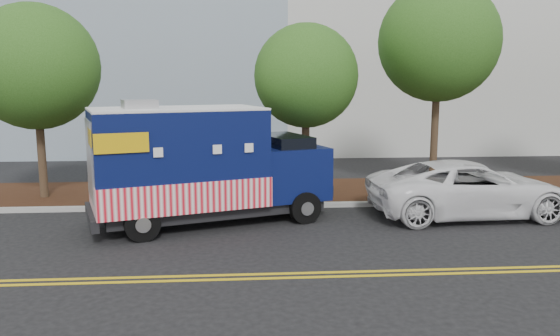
{
  "coord_description": "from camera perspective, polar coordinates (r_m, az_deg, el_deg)",
  "views": [
    {
      "loc": [
        -0.38,
        -15.21,
        3.99
      ],
      "look_at": [
        0.78,
        0.6,
        1.4
      ],
      "focal_mm": 35.0,
      "sensor_mm": 36.0,
      "label": 1
    }
  ],
  "objects": [
    {
      "name": "tree_c",
      "position": [
        20.18,
        16.25,
        12.53
      ],
      "size": [
        4.17,
        4.17,
        7.36
      ],
      "color": "#38281C",
      "rests_on": "ground"
    },
    {
      "name": "tree_b",
      "position": [
        18.06,
        2.74,
        9.56
      ],
      "size": [
        3.4,
        3.4,
        5.79
      ],
      "color": "#38281C",
      "rests_on": "ground"
    },
    {
      "name": "tree_a",
      "position": [
        19.24,
        -24.19,
        9.59
      ],
      "size": [
        3.99,
        3.99,
        6.37
      ],
      "color": "#38281C",
      "rests_on": "ground"
    },
    {
      "name": "ground",
      "position": [
        15.73,
        -2.69,
        -5.42
      ],
      "size": [
        120.0,
        120.0,
        0.0
      ],
      "primitive_type": "plane",
      "color": "black",
      "rests_on": "ground"
    },
    {
      "name": "centerline_far",
      "position": [
        11.24,
        -2.03,
        -11.47
      ],
      "size": [
        120.0,
        0.1,
        0.01
      ],
      "primitive_type": "cube",
      "color": "gold",
      "rests_on": "ground"
    },
    {
      "name": "mulch_strip",
      "position": [
        19.12,
        -2.97,
        -2.54
      ],
      "size": [
        120.0,
        4.0,
        0.15
      ],
      "primitive_type": "cube",
      "color": "black",
      "rests_on": "ground"
    },
    {
      "name": "food_truck",
      "position": [
        15.15,
        -8.46,
        -0.02
      ],
      "size": [
        6.96,
        4.31,
        3.46
      ],
      "rotation": [
        0.0,
        0.0,
        0.32
      ],
      "color": "black",
      "rests_on": "ground"
    },
    {
      "name": "centerline_near",
      "position": [
        11.48,
        -2.08,
        -11.03
      ],
      "size": [
        120.0,
        0.1,
        0.01
      ],
      "primitive_type": "cube",
      "color": "gold",
      "rests_on": "ground"
    },
    {
      "name": "curb",
      "position": [
        17.07,
        -2.81,
        -3.98
      ],
      "size": [
        120.0,
        0.18,
        0.15
      ],
      "primitive_type": "cube",
      "color": "#9E9E99",
      "rests_on": "ground"
    },
    {
      "name": "sign_post",
      "position": [
        17.43,
        -17.04,
        -0.33
      ],
      "size": [
        0.06,
        0.06,
        2.4
      ],
      "primitive_type": "cube",
      "color": "#473828",
      "rests_on": "ground"
    },
    {
      "name": "white_car",
      "position": [
        16.91,
        19.21,
        -2.06
      ],
      "size": [
        5.99,
        2.99,
        1.63
      ],
      "primitive_type": "imported",
      "rotation": [
        0.0,
        0.0,
        1.62
      ],
      "color": "white",
      "rests_on": "ground"
    }
  ]
}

